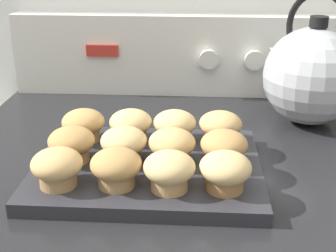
{
  "coord_description": "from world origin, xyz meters",
  "views": [
    {
      "loc": [
        0.05,
        -0.4,
        1.29
      ],
      "look_at": [
        0.0,
        0.28,
        1.01
      ],
      "focal_mm": 50.0,
      "sensor_mm": 36.0,
      "label": 1
    }
  ],
  "objects_px": {
    "muffin_r1_c2": "(172,146)",
    "muffin_r2_c0": "(83,125)",
    "muffin_r1_c3": "(224,147)",
    "muffin_r2_c1": "(131,125)",
    "muffin_r2_c3": "(220,127)",
    "tea_kettle": "(312,74)",
    "muffin_r0_c1": "(116,167)",
    "muffin_r0_c2": "(169,170)",
    "muffin_r1_c0": "(72,144)",
    "muffin_pan": "(148,168)",
    "muffin_r2_c2": "(175,126)",
    "muffin_r0_c0": "(57,167)",
    "muffin_r0_c3": "(225,171)",
    "muffin_r1_c1": "(124,144)"
  },
  "relations": [
    {
      "from": "muffin_r1_c2",
      "to": "muffin_r2_c0",
      "type": "bearing_deg",
      "value": 154.15
    },
    {
      "from": "muffin_r1_c2",
      "to": "muffin_r1_c3",
      "type": "distance_m",
      "value": 0.08
    },
    {
      "from": "muffin_r2_c1",
      "to": "muffin_r2_c3",
      "type": "height_order",
      "value": "same"
    },
    {
      "from": "muffin_r2_c0",
      "to": "tea_kettle",
      "type": "distance_m",
      "value": 0.45
    },
    {
      "from": "muffin_r1_c2",
      "to": "muffin_r2_c1",
      "type": "xyz_separation_m",
      "value": [
        -0.08,
        0.08,
        0.0
      ]
    },
    {
      "from": "muffin_r0_c1",
      "to": "muffin_r1_c2",
      "type": "bearing_deg",
      "value": 45.89
    },
    {
      "from": "muffin_r0_c2",
      "to": "tea_kettle",
      "type": "xyz_separation_m",
      "value": [
        0.26,
        0.33,
        0.05
      ]
    },
    {
      "from": "muffin_r1_c0",
      "to": "muffin_r2_c0",
      "type": "height_order",
      "value": "same"
    },
    {
      "from": "muffin_r0_c1",
      "to": "muffin_r1_c3",
      "type": "xyz_separation_m",
      "value": [
        0.16,
        0.08,
        0.0
      ]
    },
    {
      "from": "muffin_pan",
      "to": "muffin_r1_c0",
      "type": "distance_m",
      "value": 0.13
    },
    {
      "from": "muffin_pan",
      "to": "muffin_r2_c2",
      "type": "xyz_separation_m",
      "value": [
        0.04,
        0.08,
        0.04
      ]
    },
    {
      "from": "muffin_r1_c3",
      "to": "muffin_r1_c2",
      "type": "bearing_deg",
      "value": 179.39
    },
    {
      "from": "muffin_r0_c2",
      "to": "muffin_r2_c3",
      "type": "relative_size",
      "value": 1.0
    },
    {
      "from": "muffin_r2_c0",
      "to": "muffin_r0_c0",
      "type": "bearing_deg",
      "value": -90.24
    },
    {
      "from": "muffin_r1_c3",
      "to": "muffin_r0_c3",
      "type": "bearing_deg",
      "value": -91.21
    },
    {
      "from": "muffin_r0_c1",
      "to": "muffin_r0_c3",
      "type": "height_order",
      "value": "same"
    },
    {
      "from": "muffin_r1_c3",
      "to": "tea_kettle",
      "type": "relative_size",
      "value": 0.28
    },
    {
      "from": "muffin_r1_c1",
      "to": "muffin_r1_c2",
      "type": "relative_size",
      "value": 1.0
    },
    {
      "from": "muffin_r0_c3",
      "to": "muffin_r2_c3",
      "type": "xyz_separation_m",
      "value": [
        -0.0,
        0.16,
        0.0
      ]
    },
    {
      "from": "muffin_r0_c3",
      "to": "muffin_r1_c0",
      "type": "relative_size",
      "value": 1.0
    },
    {
      "from": "muffin_r2_c0",
      "to": "muffin_r2_c3",
      "type": "relative_size",
      "value": 1.0
    },
    {
      "from": "muffin_r1_c2",
      "to": "muffin_r2_c3",
      "type": "xyz_separation_m",
      "value": [
        0.08,
        0.08,
        0.0
      ]
    },
    {
      "from": "muffin_r0_c0",
      "to": "muffin_r0_c1",
      "type": "bearing_deg",
      "value": 3.13
    },
    {
      "from": "muffin_r2_c1",
      "to": "muffin_r0_c3",
      "type": "bearing_deg",
      "value": -45.6
    },
    {
      "from": "muffin_r1_c2",
      "to": "muffin_r1_c3",
      "type": "height_order",
      "value": "same"
    },
    {
      "from": "muffin_r1_c3",
      "to": "muffin_r1_c1",
      "type": "bearing_deg",
      "value": 179.0
    },
    {
      "from": "muffin_r2_c2",
      "to": "muffin_r2_c3",
      "type": "distance_m",
      "value": 0.08
    },
    {
      "from": "muffin_r0_c0",
      "to": "muffin_r1_c2",
      "type": "bearing_deg",
      "value": 27.26
    },
    {
      "from": "muffin_r2_c2",
      "to": "muffin_r0_c0",
      "type": "bearing_deg",
      "value": -134.16
    },
    {
      "from": "muffin_r1_c0",
      "to": "tea_kettle",
      "type": "distance_m",
      "value": 0.49
    },
    {
      "from": "muffin_r0_c2",
      "to": "muffin_r2_c3",
      "type": "xyz_separation_m",
      "value": [
        0.08,
        0.16,
        0.0
      ]
    },
    {
      "from": "tea_kettle",
      "to": "muffin_r0_c0",
      "type": "bearing_deg",
      "value": -142.19
    },
    {
      "from": "tea_kettle",
      "to": "muffin_r2_c1",
      "type": "bearing_deg",
      "value": -154.11
    },
    {
      "from": "muffin_r0_c0",
      "to": "muffin_r0_c3",
      "type": "bearing_deg",
      "value": 1.0
    },
    {
      "from": "muffin_r0_c0",
      "to": "muffin_r0_c2",
      "type": "xyz_separation_m",
      "value": [
        0.16,
        0.0,
        0.0
      ]
    },
    {
      "from": "muffin_r1_c0",
      "to": "muffin_r2_c3",
      "type": "distance_m",
      "value": 0.25
    },
    {
      "from": "muffin_r1_c2",
      "to": "tea_kettle",
      "type": "xyz_separation_m",
      "value": [
        0.26,
        0.24,
        0.05
      ]
    },
    {
      "from": "muffin_r0_c2",
      "to": "muffin_r2_c0",
      "type": "relative_size",
      "value": 1.0
    },
    {
      "from": "muffin_r0_c0",
      "to": "muffin_r1_c3",
      "type": "bearing_deg",
      "value": 18.66
    },
    {
      "from": "muffin_r1_c1",
      "to": "muffin_r2_c3",
      "type": "xyz_separation_m",
      "value": [
        0.15,
        0.08,
        0.0
      ]
    },
    {
      "from": "muffin_r0_c0",
      "to": "muffin_r2_c1",
      "type": "bearing_deg",
      "value": 63.0
    },
    {
      "from": "muffin_r0_c2",
      "to": "muffin_r1_c1",
      "type": "distance_m",
      "value": 0.11
    },
    {
      "from": "muffin_r2_c0",
      "to": "tea_kettle",
      "type": "relative_size",
      "value": 0.28
    },
    {
      "from": "muffin_r1_c2",
      "to": "muffin_r2_c0",
      "type": "relative_size",
      "value": 1.0
    },
    {
      "from": "muffin_r1_c0",
      "to": "muffin_r2_c1",
      "type": "distance_m",
      "value": 0.12
    },
    {
      "from": "muffin_r2_c3",
      "to": "muffin_r1_c2",
      "type": "bearing_deg",
      "value": -133.87
    },
    {
      "from": "muffin_r0_c1",
      "to": "muffin_r2_c3",
      "type": "distance_m",
      "value": 0.22
    },
    {
      "from": "muffin_r2_c1",
      "to": "muffin_r2_c2",
      "type": "xyz_separation_m",
      "value": [
        0.08,
        0.0,
        0.0
      ]
    },
    {
      "from": "muffin_r0_c3",
      "to": "muffin_r2_c0",
      "type": "height_order",
      "value": "same"
    },
    {
      "from": "muffin_r2_c1",
      "to": "muffin_r0_c2",
      "type": "bearing_deg",
      "value": -64.68
    }
  ]
}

